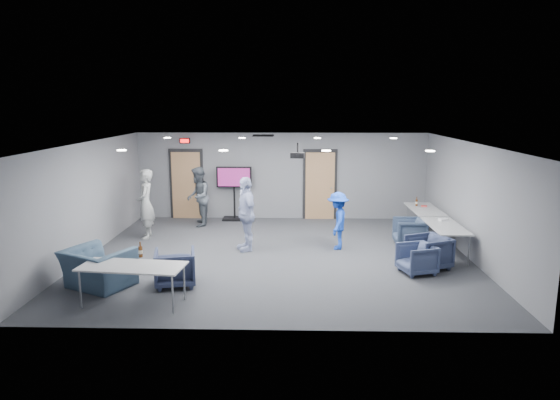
{
  "coord_description": "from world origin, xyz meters",
  "views": [
    {
      "loc": [
        0.37,
        -11.47,
        3.58
      ],
      "look_at": [
        0.03,
        0.82,
        1.2
      ],
      "focal_mm": 32.0,
      "sensor_mm": 36.0,
      "label": 1
    }
  ],
  "objects_px": {
    "person_b": "(198,197)",
    "person_d": "(338,221)",
    "chair_right_c": "(417,259)",
    "bottle_right": "(417,202)",
    "chair_front_b": "(98,268)",
    "chair_right_a": "(409,232)",
    "chair_right_b": "(428,252)",
    "person_c": "(246,214)",
    "tv_stand": "(234,190)",
    "chair_front_a": "(175,268)",
    "bottle_front": "(141,251)",
    "person_a": "(146,204)",
    "table_right_a": "(425,210)",
    "table_front_left": "(132,268)",
    "projector": "(298,155)",
    "table_right_b": "(445,227)"
  },
  "relations": [
    {
      "from": "person_d",
      "to": "projector",
      "type": "bearing_deg",
      "value": -53.45
    },
    {
      "from": "person_a",
      "to": "bottle_front",
      "type": "xyz_separation_m",
      "value": [
        1.08,
        -4.02,
        -0.1
      ]
    },
    {
      "from": "person_c",
      "to": "table_right_a",
      "type": "bearing_deg",
      "value": 85.76
    },
    {
      "from": "person_d",
      "to": "table_front_left",
      "type": "height_order",
      "value": "person_d"
    },
    {
      "from": "person_c",
      "to": "bottle_right",
      "type": "bearing_deg",
      "value": 90.63
    },
    {
      "from": "table_right_a",
      "to": "bottle_front",
      "type": "bearing_deg",
      "value": 125.04
    },
    {
      "from": "chair_right_b",
      "to": "bottle_front",
      "type": "distance_m",
      "value": 6.11
    },
    {
      "from": "person_d",
      "to": "chair_front_a",
      "type": "height_order",
      "value": "person_d"
    },
    {
      "from": "person_c",
      "to": "chair_right_b",
      "type": "bearing_deg",
      "value": 49.84
    },
    {
      "from": "chair_right_c",
      "to": "bottle_right",
      "type": "xyz_separation_m",
      "value": [
        0.85,
        3.66,
        0.51
      ]
    },
    {
      "from": "person_b",
      "to": "person_d",
      "type": "xyz_separation_m",
      "value": [
        3.92,
        -2.29,
        -0.16
      ]
    },
    {
      "from": "table_right_a",
      "to": "projector",
      "type": "relative_size",
      "value": 5.2
    },
    {
      "from": "bottle_right",
      "to": "tv_stand",
      "type": "distance_m",
      "value": 5.49
    },
    {
      "from": "table_right_b",
      "to": "person_b",
      "type": "bearing_deg",
      "value": 66.89
    },
    {
      "from": "person_d",
      "to": "tv_stand",
      "type": "height_order",
      "value": "tv_stand"
    },
    {
      "from": "chair_front_a",
      "to": "bottle_right",
      "type": "xyz_separation_m",
      "value": [
        5.85,
        4.5,
        0.46
      ]
    },
    {
      "from": "chair_right_b",
      "to": "chair_front_b",
      "type": "bearing_deg",
      "value": -102.59
    },
    {
      "from": "person_a",
      "to": "table_right_a",
      "type": "bearing_deg",
      "value": 84.11
    },
    {
      "from": "person_d",
      "to": "bottle_front",
      "type": "bearing_deg",
      "value": -41.88
    },
    {
      "from": "tv_stand",
      "to": "projector",
      "type": "height_order",
      "value": "projector"
    },
    {
      "from": "chair_right_a",
      "to": "chair_right_b",
      "type": "relative_size",
      "value": 0.96
    },
    {
      "from": "table_right_b",
      "to": "table_front_left",
      "type": "height_order",
      "value": "same"
    },
    {
      "from": "chair_front_b",
      "to": "table_front_left",
      "type": "distance_m",
      "value": 1.31
    },
    {
      "from": "table_front_left",
      "to": "projector",
      "type": "relative_size",
      "value": 5.48
    },
    {
      "from": "person_c",
      "to": "chair_right_a",
      "type": "height_order",
      "value": "person_c"
    },
    {
      "from": "table_front_left",
      "to": "bottle_right",
      "type": "distance_m",
      "value": 8.42
    },
    {
      "from": "table_right_a",
      "to": "table_front_left",
      "type": "relative_size",
      "value": 0.95
    },
    {
      "from": "chair_front_b",
      "to": "person_d",
      "type": "bearing_deg",
      "value": -123.95
    },
    {
      "from": "person_a",
      "to": "table_right_a",
      "type": "relative_size",
      "value": 1.02
    },
    {
      "from": "chair_front_a",
      "to": "bottle_front",
      "type": "relative_size",
      "value": 2.69
    },
    {
      "from": "person_a",
      "to": "person_d",
      "type": "bearing_deg",
      "value": 70.04
    },
    {
      "from": "chair_right_c",
      "to": "person_b",
      "type": "bearing_deg",
      "value": -144.0
    },
    {
      "from": "person_b",
      "to": "bottle_front",
      "type": "height_order",
      "value": "person_b"
    },
    {
      "from": "person_b",
      "to": "chair_front_b",
      "type": "bearing_deg",
      "value": -17.8
    },
    {
      "from": "chair_right_b",
      "to": "chair_front_a",
      "type": "relative_size",
      "value": 1.0
    },
    {
      "from": "table_front_left",
      "to": "tv_stand",
      "type": "height_order",
      "value": "tv_stand"
    },
    {
      "from": "person_d",
      "to": "tv_stand",
      "type": "distance_m",
      "value": 4.29
    },
    {
      "from": "chair_right_c",
      "to": "table_front_left",
      "type": "relative_size",
      "value": 0.36
    },
    {
      "from": "person_d",
      "to": "chair_right_c",
      "type": "relative_size",
      "value": 2.04
    },
    {
      "from": "chair_front_b",
      "to": "table_front_left",
      "type": "height_order",
      "value": "chair_front_b"
    },
    {
      "from": "chair_right_c",
      "to": "chair_front_a",
      "type": "xyz_separation_m",
      "value": [
        -5.0,
        -0.84,
        0.04
      ]
    },
    {
      "from": "chair_right_b",
      "to": "table_front_left",
      "type": "bearing_deg",
      "value": -93.32
    },
    {
      "from": "chair_right_a",
      "to": "table_front_left",
      "type": "relative_size",
      "value": 0.4
    },
    {
      "from": "table_right_a",
      "to": "person_d",
      "type": "bearing_deg",
      "value": 119.64
    },
    {
      "from": "chair_front_b",
      "to": "bottle_right",
      "type": "bearing_deg",
      "value": -121.1
    },
    {
      "from": "table_right_a",
      "to": "table_front_left",
      "type": "bearing_deg",
      "value": 127.88
    },
    {
      "from": "chair_front_a",
      "to": "projector",
      "type": "height_order",
      "value": "projector"
    },
    {
      "from": "chair_right_a",
      "to": "projector",
      "type": "distance_m",
      "value": 3.64
    },
    {
      "from": "chair_right_b",
      "to": "person_c",
      "type": "bearing_deg",
      "value": -131.09
    },
    {
      "from": "person_c",
      "to": "chair_front_b",
      "type": "xyz_separation_m",
      "value": [
        -2.69,
        -2.63,
        -0.53
      ]
    }
  ]
}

